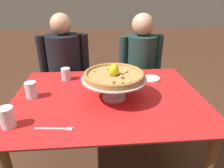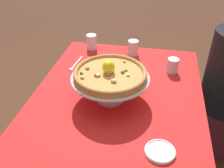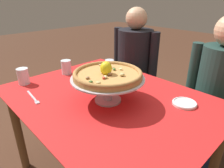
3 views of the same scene
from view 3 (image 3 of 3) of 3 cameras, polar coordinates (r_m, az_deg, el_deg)
name	(u,v)px [view 3 (image 3 of 3)]	position (r m, az deg, el deg)	size (l,w,h in m)	color
dining_table	(108,110)	(1.30, -1.12, -7.32)	(1.31, 0.99, 0.72)	brown
pizza_stand	(108,83)	(1.16, -1.21, 0.28)	(0.43, 0.43, 0.15)	#B7B7C1
pizza	(108,74)	(1.14, -1.25, 2.87)	(0.40, 0.40, 0.10)	#BC8447
water_glass_back_left	(109,67)	(1.66, -0.72, 4.99)	(0.07, 0.07, 0.10)	silver
water_glass_side_left	(66,68)	(1.64, -12.86, 4.43)	(0.08, 0.08, 0.11)	silver
water_glass_front_left	(23,77)	(1.55, -23.91, 1.80)	(0.08, 0.08, 0.11)	white
side_plate	(184,103)	(1.24, 19.94, -5.15)	(0.14, 0.14, 0.02)	silver
dinner_fork	(33,98)	(1.33, -21.52, -3.66)	(0.21, 0.04, 0.01)	#B7B7C1
diner_left	(134,74)	(2.02, 6.23, 2.88)	(0.48, 0.37, 1.21)	maroon
diner_right	(215,101)	(1.72, 27.23, -4.28)	(0.46, 0.35, 1.20)	navy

